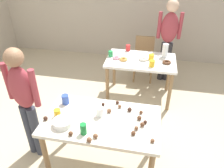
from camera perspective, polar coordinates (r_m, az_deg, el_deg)
ground_plane at (r=3.08m, az=-3.26°, el=-17.51°), size 6.40×6.40×0.00m
wall_back at (r=5.26m, az=5.35°, el=20.46°), size 6.40×0.10×2.60m
dining_table_near at (r=2.48m, az=-2.66°, el=-10.98°), size 1.27×0.74×0.75m
dining_table_far at (r=3.77m, az=7.52°, el=4.97°), size 1.16×0.74×0.75m
chair_far_table at (r=4.49m, az=8.40°, el=7.39°), size 0.42×0.42×0.87m
person_girl_near at (r=2.68m, az=-22.12°, el=-3.26°), size 0.45×0.26×1.50m
person_adult_far at (r=4.32m, az=14.66°, el=12.46°), size 0.45×0.23×1.60m
mixing_bowl at (r=2.38m, az=-12.91°, el=-9.87°), size 0.21×0.21×0.06m
soda_can at (r=2.23m, az=-7.55°, el=-11.62°), size 0.07×0.07×0.12m
fork_near at (r=2.27m, az=0.14°, el=-12.31°), size 0.17×0.02×0.01m
cup_near_0 at (r=2.42m, az=-3.28°, el=-7.30°), size 0.08×0.08×0.11m
cup_near_1 at (r=2.49m, az=-14.18°, el=-7.41°), size 0.07×0.07×0.09m
cup_near_2 at (r=2.66m, az=-12.18°, el=-3.98°), size 0.09×0.09×0.12m
cake_ball_0 at (r=2.20m, az=-4.36°, el=-13.46°), size 0.05×0.05×0.05m
cake_ball_1 at (r=2.23m, az=5.65°, el=-12.72°), size 0.05×0.05×0.05m
cake_ball_2 at (r=2.61m, az=1.42°, el=-4.88°), size 0.04×0.04×0.04m
cake_ball_3 at (r=2.25m, az=-10.83°, el=-12.67°), size 0.05×0.05×0.05m
cake_ball_4 at (r=2.55m, az=2.04°, el=-5.90°), size 0.04×0.04×0.04m
cake_ball_5 at (r=2.37m, az=8.74°, el=-9.86°), size 0.04×0.04×0.04m
cake_ball_6 at (r=2.59m, az=-2.34°, el=-5.33°), size 0.04×0.04×0.04m
cake_ball_7 at (r=2.48m, az=-0.77°, el=-7.02°), size 0.05×0.05×0.05m
cake_ball_8 at (r=2.29m, az=6.43°, el=-11.45°), size 0.04×0.04×0.04m
cake_ball_9 at (r=2.51m, az=4.64°, el=-6.69°), size 0.05×0.05×0.05m
cake_ball_10 at (r=2.41m, az=7.19°, el=-8.84°), size 0.05×0.05×0.05m
cake_ball_11 at (r=2.17m, az=-6.04°, el=-14.36°), size 0.05×0.05×0.05m
cake_ball_12 at (r=2.49m, az=7.64°, el=-7.38°), size 0.04×0.04×0.04m
cake_ball_13 at (r=2.33m, az=7.99°, el=-10.50°), size 0.05×0.05×0.05m
cake_ball_14 at (r=2.19m, az=10.61°, el=-14.43°), size 0.04×0.04×0.04m
cake_ball_15 at (r=2.49m, az=-17.08°, el=-8.63°), size 0.05×0.05×0.05m
pitcher_far at (r=3.85m, az=13.79°, el=8.55°), size 0.10×0.10×0.23m
cup_far_0 at (r=4.02m, az=4.24°, el=9.46°), size 0.08×0.08×0.11m
cup_far_1 at (r=3.49m, az=10.47°, el=5.33°), size 0.09×0.09×0.10m
cup_far_2 at (r=3.72m, az=10.29°, el=7.01°), size 0.09×0.09×0.09m
cup_far_3 at (r=3.78m, az=-0.36°, el=7.97°), size 0.08×0.08×0.10m
donut_far_0 at (r=3.69m, az=8.20°, el=6.52°), size 0.14×0.14×0.04m
donut_far_1 at (r=3.66m, az=14.19°, el=5.58°), size 0.14×0.14×0.04m
donut_far_2 at (r=3.66m, az=3.02°, el=6.52°), size 0.13×0.13×0.04m
donut_far_3 at (r=3.70m, az=1.09°, el=6.90°), size 0.12×0.12×0.04m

